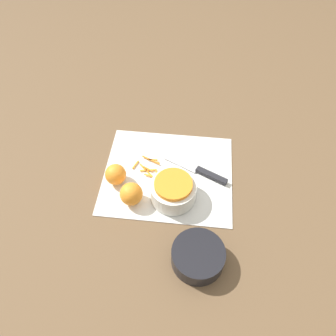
% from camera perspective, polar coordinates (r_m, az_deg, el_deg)
% --- Properties ---
extents(ground_plane, '(4.00, 4.00, 0.00)m').
position_cam_1_polar(ground_plane, '(1.13, -0.00, -1.12)').
color(ground_plane, brown).
extents(cutting_board, '(0.44, 0.38, 0.01)m').
position_cam_1_polar(cutting_board, '(1.13, -0.00, -1.03)').
color(cutting_board, silver).
rests_on(cutting_board, ground_plane).
extents(bowl_speckled, '(0.15, 0.15, 0.08)m').
position_cam_1_polar(bowl_speckled, '(1.04, 0.92, -3.87)').
color(bowl_speckled, silver).
rests_on(bowl_speckled, cutting_board).
extents(bowl_dark, '(0.15, 0.15, 0.06)m').
position_cam_1_polar(bowl_dark, '(0.96, 5.23, -15.07)').
color(bowl_dark, black).
rests_on(bowl_dark, ground_plane).
extents(knife, '(0.23, 0.12, 0.02)m').
position_cam_1_polar(knife, '(1.12, 6.55, -1.08)').
color(knife, '#232328').
rests_on(knife, cutting_board).
extents(orange_left, '(0.07, 0.07, 0.07)m').
position_cam_1_polar(orange_left, '(1.10, -9.11, -1.10)').
color(orange_left, orange).
rests_on(orange_left, cutting_board).
extents(orange_right, '(0.07, 0.07, 0.07)m').
position_cam_1_polar(orange_right, '(1.04, -6.41, -4.50)').
color(orange_right, orange).
rests_on(orange_right, cutting_board).
extents(peel_pile, '(0.10, 0.12, 0.01)m').
position_cam_1_polar(peel_pile, '(1.14, -3.30, -0.09)').
color(peel_pile, orange).
rests_on(peel_pile, cutting_board).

